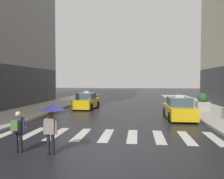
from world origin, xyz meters
TOP-DOWN VIEW (x-y plane):
  - ground_plane at (0.00, 0.00)m, footprint 160.00×160.00m
  - crosswalk_markings at (-0.00, 3.00)m, footprint 11.30×2.80m
  - taxi_lead at (4.69, 8.68)m, footprint 1.98×4.56m
  - taxi_second at (-3.71, 13.85)m, footprint 2.09×4.61m
  - pedestrian_with_umbrella at (-1.61, -0.25)m, footprint 0.96×0.96m
  - pedestrian_with_backpack at (-3.03, -0.21)m, footprint 0.55×0.43m
  - planter_mid_block at (7.50, 12.61)m, footprint 1.10×1.10m

SIDE VIEW (x-z plane):
  - ground_plane at x=0.00m, z-range 0.00..0.00m
  - crosswalk_markings at x=0.00m, z-range 0.00..0.01m
  - taxi_lead at x=4.69m, z-range -0.18..1.63m
  - taxi_second at x=-3.71m, z-range -0.18..1.63m
  - planter_mid_block at x=7.50m, z-range 0.07..1.67m
  - pedestrian_with_backpack at x=-3.03m, z-range 0.15..1.80m
  - pedestrian_with_umbrella at x=-1.61m, z-range 0.55..2.49m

